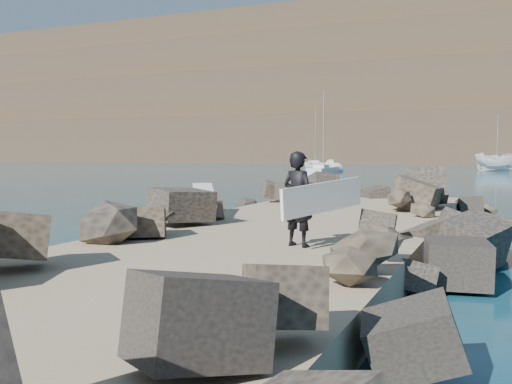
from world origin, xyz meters
TOP-DOWN VIEW (x-y plane):
  - ground at (0.00, 0.00)m, footprint 800.00×800.00m
  - jetty at (0.00, -2.00)m, footprint 6.00×26.00m
  - riprap_left at (-2.90, -1.50)m, footprint 2.60×22.00m
  - riprap_right at (2.90, -1.50)m, footprint 2.60×22.00m
  - surfboard_resting at (-2.78, 2.03)m, footprint 1.57×2.09m
  - boat_imported at (3.99, 63.09)m, footprint 6.49×3.97m
  - surfer_with_board at (1.11, -1.55)m, footprint 1.24×1.94m
  - sailboat_e at (-23.37, 76.75)m, footprint 5.42×7.64m
  - sailboat_b at (3.62, 66.53)m, footprint 2.94×5.90m
  - sailboat_a at (-13.16, 47.26)m, footprint 1.79×7.39m

SIDE VIEW (x-z plane):
  - ground at x=0.00m, z-range 0.00..0.00m
  - jetty at x=0.00m, z-range 0.00..0.60m
  - sailboat_e at x=-23.37m, z-range -4.34..5.03m
  - sailboat_a at x=-13.16m, z-range -4.07..4.77m
  - sailboat_b at x=3.62m, z-range -3.21..3.91m
  - riprap_left at x=-2.90m, z-range 0.00..1.00m
  - riprap_right at x=2.90m, z-range 0.00..1.00m
  - surfboard_resting at x=-2.78m, z-range 1.00..1.07m
  - boat_imported at x=3.99m, z-range 0.00..2.35m
  - surfer_with_board at x=1.11m, z-range 0.61..2.28m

